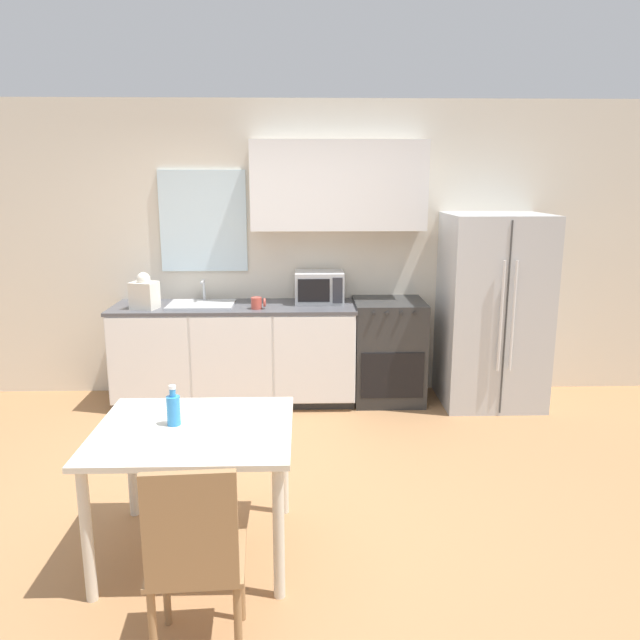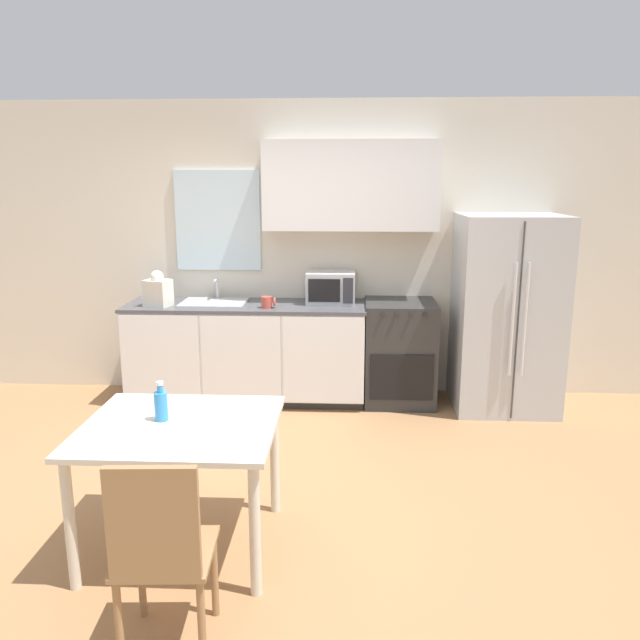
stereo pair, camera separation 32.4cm
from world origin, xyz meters
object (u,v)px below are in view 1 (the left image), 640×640
at_px(dining_chair_near, 194,552).
at_px(drink_bottle, 173,409).
at_px(refrigerator, 492,310).
at_px(microwave, 319,287).
at_px(dining_table, 195,445).
at_px(oven_range, 388,351).
at_px(coffee_mug, 257,303).

height_order(dining_chair_near, drink_bottle, drink_bottle).
distance_m(refrigerator, drink_bottle, 3.29).
relative_size(microwave, dining_table, 0.42).
height_order(dining_table, dining_chair_near, dining_chair_near).
relative_size(oven_range, dining_chair_near, 1.00).
xyz_separation_m(oven_range, refrigerator, (0.92, -0.07, 0.39)).
height_order(microwave, dining_chair_near, microwave).
bearing_deg(refrigerator, dining_table, -134.52).
distance_m(refrigerator, dining_table, 3.25).
bearing_deg(microwave, refrigerator, -6.35).
bearing_deg(coffee_mug, drink_bottle, -97.72).
relative_size(oven_range, dining_table, 0.90).
xyz_separation_m(microwave, coffee_mug, (-0.54, -0.27, -0.09)).
relative_size(microwave, coffee_mug, 3.42).
xyz_separation_m(oven_range, microwave, (-0.63, 0.10, 0.58)).
bearing_deg(coffee_mug, refrigerator, 2.70).
distance_m(microwave, coffee_mug, 0.61).
bearing_deg(drink_bottle, oven_range, 57.94).
xyz_separation_m(refrigerator, dining_chair_near, (-2.14, -3.15, -0.32)).
bearing_deg(oven_range, dining_chair_near, -110.77).
xyz_separation_m(dining_table, drink_bottle, (-0.11, 0.04, 0.19)).
bearing_deg(coffee_mug, oven_range, 8.37).
relative_size(microwave, dining_chair_near, 0.47).
relative_size(dining_chair_near, drink_bottle, 4.23).
relative_size(microwave, drink_bottle, 1.99).
distance_m(microwave, drink_bottle, 2.59).
bearing_deg(drink_bottle, refrigerator, 43.58).
bearing_deg(dining_chair_near, drink_bottle, 102.12).
xyz_separation_m(dining_chair_near, drink_bottle, (-0.25, 0.88, 0.28)).
bearing_deg(microwave, dining_table, -106.33).
xyz_separation_m(oven_range, dining_table, (-1.36, -2.39, 0.16)).
distance_m(oven_range, dining_chair_near, 3.45).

